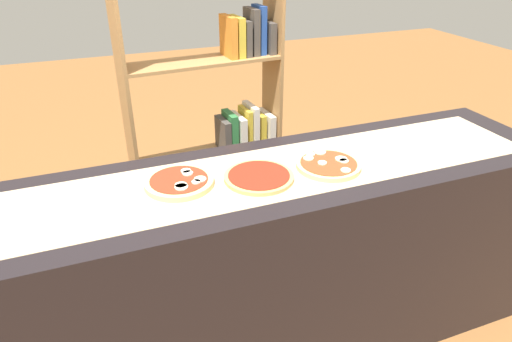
{
  "coord_description": "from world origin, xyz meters",
  "views": [
    {
      "loc": [
        -0.55,
        -1.43,
        1.76
      ],
      "look_at": [
        0.0,
        0.0,
        0.94
      ],
      "focal_mm": 32.09,
      "sensor_mm": 36.0,
      "label": 1
    }
  ],
  "objects_px": {
    "pizza_mozzarella_0": "(179,182)",
    "pizza_mozzarella_2": "(328,165)",
    "pizza_plain_1": "(259,177)",
    "bookshelf": "(224,118)"
  },
  "relations": [
    {
      "from": "pizza_mozzarella_0",
      "to": "bookshelf",
      "type": "height_order",
      "value": "bookshelf"
    },
    {
      "from": "pizza_mozzarella_0",
      "to": "pizza_mozzarella_2",
      "type": "height_order",
      "value": "pizza_mozzarella_0"
    },
    {
      "from": "pizza_plain_1",
      "to": "bookshelf",
      "type": "distance_m",
      "value": 1.02
    },
    {
      "from": "pizza_mozzarella_0",
      "to": "pizza_mozzarella_2",
      "type": "distance_m",
      "value": 0.59
    },
    {
      "from": "pizza_mozzarella_0",
      "to": "bookshelf",
      "type": "distance_m",
      "value": 1.06
    },
    {
      "from": "pizza_plain_1",
      "to": "bookshelf",
      "type": "xyz_separation_m",
      "value": [
        0.17,
        1.0,
        -0.15
      ]
    },
    {
      "from": "pizza_mozzarella_0",
      "to": "pizza_plain_1",
      "type": "height_order",
      "value": "pizza_mozzarella_0"
    },
    {
      "from": "pizza_plain_1",
      "to": "pizza_mozzarella_2",
      "type": "height_order",
      "value": "pizza_mozzarella_2"
    },
    {
      "from": "pizza_mozzarella_0",
      "to": "pizza_plain_1",
      "type": "distance_m",
      "value": 0.3
    },
    {
      "from": "bookshelf",
      "to": "pizza_mozzarella_0",
      "type": "bearing_deg",
      "value": -116.3
    }
  ]
}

